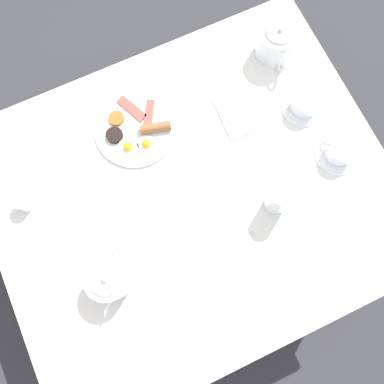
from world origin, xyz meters
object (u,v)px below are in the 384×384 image
(teacup_with_saucer_left, at_px, (340,151))
(fork_by_plate, at_px, (236,254))
(water_glass_tall, at_px, (280,200))
(creamer_jug, at_px, (22,202))
(teacup_with_saucer_right, at_px, (305,103))
(knife_by_plate, at_px, (16,145))
(teapot_far, at_px, (276,42))
(teapot_near, at_px, (110,278))
(napkin_folded, at_px, (234,115))
(breakfast_plate, at_px, (136,130))

(teacup_with_saucer_left, relative_size, fork_by_plate, 0.88)
(water_glass_tall, distance_m, creamer_jug, 0.77)
(teacup_with_saucer_right, height_order, knife_by_plate, teacup_with_saucer_right)
(knife_by_plate, bearing_deg, teacup_with_saucer_right, -106.68)
(knife_by_plate, bearing_deg, teacup_with_saucer_left, -116.48)
(teapot_far, distance_m, knife_by_plate, 0.90)
(teapot_near, bearing_deg, fork_by_plate, 103.65)
(teacup_with_saucer_right, xyz_separation_m, knife_by_plate, (0.27, 0.89, -0.03))
(water_glass_tall, bearing_deg, knife_by_plate, 52.10)
(teacup_with_saucer_left, relative_size, knife_by_plate, 0.76)
(fork_by_plate, bearing_deg, teacup_with_saucer_right, -50.62)
(teacup_with_saucer_left, bearing_deg, knife_by_plate, 63.52)
(teacup_with_saucer_left, xyz_separation_m, teacup_with_saucer_right, (0.19, 0.02, -0.00))
(napkin_folded, bearing_deg, teacup_with_saucer_right, -107.34)
(creamer_jug, distance_m, napkin_folded, 0.71)
(napkin_folded, bearing_deg, teapot_near, 119.64)
(creamer_jug, distance_m, knife_by_plate, 0.20)
(fork_by_plate, distance_m, knife_by_plate, 0.77)
(fork_by_plate, bearing_deg, napkin_folded, -25.38)
(creamer_jug, relative_size, fork_by_plate, 0.47)
(teapot_far, height_order, napkin_folded, teapot_far)
(water_glass_tall, height_order, creamer_jug, water_glass_tall)
(water_glass_tall, height_order, knife_by_plate, water_glass_tall)
(breakfast_plate, height_order, teacup_with_saucer_right, teacup_with_saucer_right)
(teacup_with_saucer_right, bearing_deg, breakfast_plate, 73.75)
(teacup_with_saucer_left, xyz_separation_m, napkin_folded, (0.26, 0.24, -0.02))
(teacup_with_saucer_right, distance_m, knife_by_plate, 0.93)
(breakfast_plate, relative_size, teacup_with_saucer_left, 1.85)
(teacup_with_saucer_right, xyz_separation_m, napkin_folded, (0.07, 0.22, -0.02))
(teacup_with_saucer_left, height_order, napkin_folded, teacup_with_saucer_left)
(creamer_jug, bearing_deg, breakfast_plate, -79.02)
(teacup_with_saucer_left, bearing_deg, napkin_folded, 42.96)
(teapot_near, distance_m, fork_by_plate, 0.37)
(napkin_folded, bearing_deg, teapot_far, -55.54)
(teapot_near, xyz_separation_m, napkin_folded, (0.31, -0.55, -0.05))
(breakfast_plate, distance_m, fork_by_plate, 0.50)
(teapot_far, relative_size, napkin_folded, 1.38)
(napkin_folded, height_order, knife_by_plate, napkin_folded)
(teacup_with_saucer_right, distance_m, water_glass_tall, 0.34)
(fork_by_plate, xyz_separation_m, knife_by_plate, (0.60, 0.49, -0.00))
(breakfast_plate, height_order, napkin_folded, breakfast_plate)
(teapot_near, bearing_deg, napkin_folded, 147.05)
(breakfast_plate, relative_size, fork_by_plate, 1.63)
(teapot_far, height_order, teacup_with_saucer_left, teapot_far)
(fork_by_plate, bearing_deg, teacup_with_saucer_left, -71.16)
(teapot_far, xyz_separation_m, napkin_folded, (-0.15, 0.22, -0.05))
(teapot_near, relative_size, knife_by_plate, 1.08)
(knife_by_plate, bearing_deg, teapot_near, -166.29)
(teacup_with_saucer_left, distance_m, creamer_jug, 0.99)
(creamer_jug, distance_m, fork_by_plate, 0.66)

